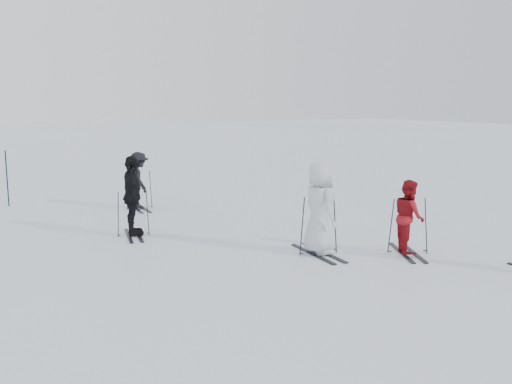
# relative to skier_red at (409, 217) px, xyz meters

# --- Properties ---
(ground) EXTENTS (120.00, 120.00, 0.00)m
(ground) POSITION_rel_skier_red_xyz_m (-1.64, 2.43, -0.78)
(ground) COLOR silver
(ground) RESTS_ON ground
(skier_red) EXTENTS (0.89, 0.95, 1.56)m
(skier_red) POSITION_rel_skier_red_xyz_m (0.00, 0.00, 0.00)
(skier_red) COLOR maroon
(skier_red) RESTS_ON ground
(skier_grey) EXTENTS (0.75, 1.03, 1.95)m
(skier_grey) POSITION_rel_skier_red_xyz_m (-1.64, 0.99, 0.19)
(skier_grey) COLOR silver
(skier_grey) RESTS_ON ground
(skier_uphill_left) EXTENTS (0.74, 1.20, 1.91)m
(skier_uphill_left) POSITION_rel_skier_red_xyz_m (-4.36, 4.66, 0.18)
(skier_uphill_left) COLOR black
(skier_uphill_left) RESTS_ON ground
(skier_uphill_far) EXTENTS (0.75, 1.15, 1.68)m
(skier_uphill_far) POSITION_rel_skier_red_xyz_m (-2.95, 7.85, 0.06)
(skier_uphill_far) COLOR black
(skier_uphill_far) RESTS_ON ground
(skis_red) EXTENTS (1.91, 1.62, 1.23)m
(skis_red) POSITION_rel_skier_red_xyz_m (0.00, 0.00, -0.16)
(skis_red) COLOR black
(skis_red) RESTS_ON ground
(skis_grey) EXTENTS (1.92, 1.20, 1.31)m
(skis_grey) POSITION_rel_skier_red_xyz_m (-1.64, 0.99, -0.12)
(skis_grey) COLOR black
(skis_grey) RESTS_ON ground
(skis_uphill_left) EXTENTS (1.71, 1.20, 1.13)m
(skis_uphill_left) POSITION_rel_skier_red_xyz_m (-4.36, 4.66, -0.21)
(skis_uphill_left) COLOR black
(skis_uphill_left) RESTS_ON ground
(skis_uphill_far) EXTENTS (1.68, 1.03, 1.16)m
(skis_uphill_far) POSITION_rel_skier_red_xyz_m (-2.95, 7.85, -0.20)
(skis_uphill_far) COLOR black
(skis_uphill_far) RESTS_ON ground
(piste_marker) EXTENTS (0.04, 0.04, 1.72)m
(piste_marker) POSITION_rel_skier_red_xyz_m (-6.17, 10.43, 0.08)
(piste_marker) COLOR black
(piste_marker) RESTS_ON ground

